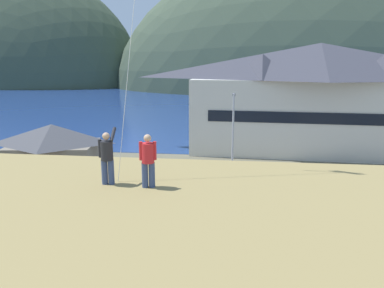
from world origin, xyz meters
name	(u,v)px	position (x,y,z in m)	size (l,w,h in m)	color
ground_plane	(188,232)	(0.00, 0.00, 0.00)	(600.00, 600.00, 0.00)	#66604C
parking_lot_pad	(197,200)	(0.00, 5.00, 0.05)	(40.00, 20.00, 0.10)	gray
bay_water	(224,106)	(0.00, 60.00, 0.01)	(360.00, 84.00, 0.03)	navy
far_hill_west_ridge	(23,85)	(-76.30, 112.91, 0.00)	(90.47, 45.32, 81.03)	#3D4C38
far_hill_east_peak	(341,89)	(36.55, 109.44, 0.00)	(149.84, 71.30, 91.81)	#42513D
harbor_lodge	(318,96)	(11.02, 20.68, 6.02)	(27.87, 10.12, 11.41)	beige
storage_shed_near_lot	(53,151)	(-12.39, 8.73, 2.41)	(7.99, 6.04, 4.64)	#756B5B
wharf_dock	(230,128)	(1.86, 32.39, 0.35)	(3.20, 13.27, 0.70)	#70604C
moored_boat_wharfside	(206,127)	(-1.40, 30.43, 0.72)	(1.97, 5.90, 2.16)	#23564C
moored_boat_outer_mooring	(257,126)	(5.56, 32.01, 0.72)	(3.29, 8.59, 2.16)	#23564C
parked_car_mid_row_near	(233,223)	(2.62, -0.67, 1.06)	(4.24, 2.13, 1.82)	#9EA3A8
parked_car_back_row_left	(272,187)	(5.24, 5.51, 1.06)	(4.22, 2.10, 1.82)	#9EA3A8
parked_car_mid_row_center	(96,210)	(-5.59, 0.16, 1.06)	(4.35, 2.36, 1.82)	#9EA3A8
parked_car_lone_by_shed	(178,183)	(-1.44, 5.55, 1.06)	(4.28, 2.21, 1.82)	silver
parked_car_front_row_silver	(328,221)	(7.90, 0.20, 1.06)	(4.26, 2.17, 1.82)	black
parked_car_front_row_end	(339,183)	(10.20, 6.98, 1.06)	(4.30, 2.25, 1.82)	silver
parking_light_pole	(233,130)	(2.40, 10.56, 4.14)	(0.24, 0.78, 7.01)	#ADADB2
person_kite_flyer	(107,156)	(-1.52, -8.65, 6.82)	(0.51, 0.67, 1.86)	#384770
person_companion	(148,159)	(-0.12, -8.80, 6.80)	(0.54, 0.40, 1.74)	#384770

